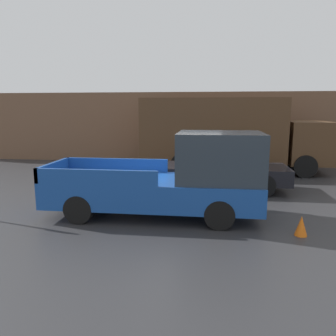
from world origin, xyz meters
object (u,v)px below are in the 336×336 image
pickup_truck (175,179)px  traffic_cone (301,226)px  delivery_truck (226,133)px  car (218,168)px

pickup_truck → traffic_cone: pickup_truck is taller
delivery_truck → traffic_cone: delivery_truck is taller
car → delivery_truck: size_ratio=0.59×
pickup_truck → delivery_truck: (1.64, 6.76, 0.75)m
traffic_cone → car: bearing=113.1°
pickup_truck → delivery_truck: delivery_truck is taller
pickup_truck → car: 3.37m
delivery_truck → car: bearing=-96.7°
pickup_truck → traffic_cone: 3.25m
car → traffic_cone: bearing=-66.9°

